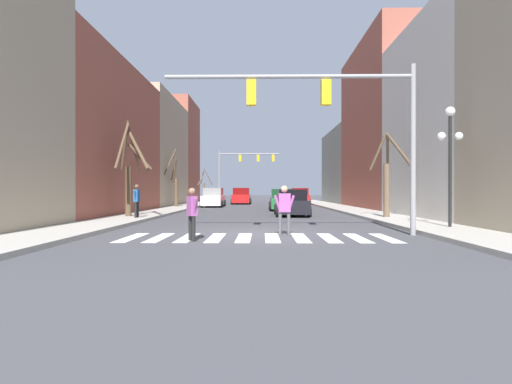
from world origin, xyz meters
The scene contains 22 objects.
ground_plane centered at (0.00, 0.00, 0.00)m, with size 240.00×240.00×0.00m, color #424247.
sidewalk_left centered at (-6.74, 0.00, 0.07)m, with size 2.54×90.00×0.15m.
sidewalk_right centered at (6.74, 0.00, 0.07)m, with size 2.54×90.00×0.15m.
building_row_left centered at (-11.01, 17.19, 5.21)m, with size 6.00×44.67×12.26m.
building_row_right centered at (11.01, 15.88, 5.47)m, with size 6.00×44.35×13.48m.
crosswalk_stripes centered at (0.00, -1.22, 0.00)m, with size 8.55×2.60×0.01m.
traffic_signal_near centered at (2.58, -0.40, 4.27)m, with size 8.47×0.28×5.76m.
traffic_signal_far centered at (-2.41, 36.23, 4.90)m, with size 7.66×0.28×6.55m.
street_lamp_right_corner centered at (7.18, 1.13, 3.32)m, with size 0.95×0.36×4.50m.
car_parked_left_mid centered at (2.44, 21.55, 0.76)m, with size 2.06×4.13×1.62m.
car_parked_right_far centered at (4.27, 29.72, 0.83)m, with size 2.16×4.12×1.79m.
car_driving_toward_lane centered at (-2.15, 31.27, 0.84)m, with size 2.19×4.81×1.82m.
car_parked_right_near centered at (1.72, 16.58, 0.76)m, with size 2.04×4.20×1.63m.
car_driving_away_lane centered at (-4.33, 22.90, 0.81)m, with size 2.02×4.33×1.76m.
car_parked_left_near centered at (1.92, 10.01, 0.74)m, with size 2.01×4.21×1.57m.
pedestrian_on_right_sidewalk centered at (-6.19, 6.12, 1.14)m, with size 0.24×0.72×1.67m.
pedestrian_crossing_street centered at (-1.97, -2.03, 0.94)m, with size 0.42×0.62×1.59m.
pedestrian_near_right_corner centered at (0.87, -0.62, 0.99)m, with size 0.72×0.25×1.67m.
street_tree_left_near centered at (-7.35, 20.36, 2.07)m, with size 1.17×2.07×4.97m.
street_tree_right_near centered at (-6.68, 33.04, 1.78)m, with size 1.60×1.87×4.02m.
street_tree_left_far centered at (-6.84, 7.12, 2.62)m, with size 2.19×3.45×5.10m.
street_tree_right_mid centered at (6.68, 6.88, 2.23)m, with size 2.27×1.68×4.37m.
Camera 1 is at (0.10, -13.90, 1.50)m, focal length 28.00 mm.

